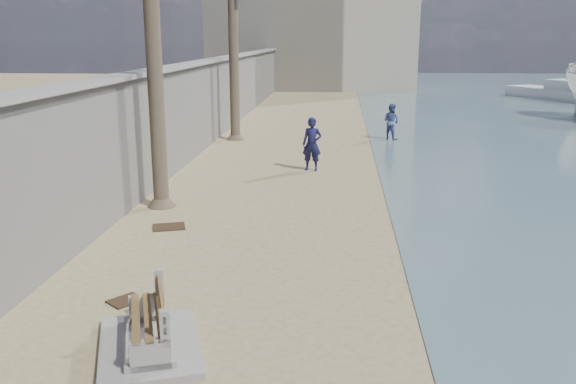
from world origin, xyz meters
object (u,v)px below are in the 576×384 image
object	(u,v)px
bench_far	(148,326)
yacht_far	(559,95)
person_a	(312,140)
person_b	(391,120)

from	to	relation	value
bench_far	yacht_far	world-z (taller)	yacht_far
person_a	person_b	distance (m)	7.78
bench_far	person_a	xyz separation A→B (m)	(1.84, 12.94, 0.68)
person_a	yacht_far	bearing A→B (deg)	66.39
bench_far	person_b	size ratio (longest dim) A/B	1.37
person_a	person_b	world-z (taller)	person_a
bench_far	person_a	distance (m)	13.08
person_b	person_a	bearing A→B (deg)	104.56
bench_far	person_b	distance (m)	20.63
person_a	person_b	bearing A→B (deg)	74.50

